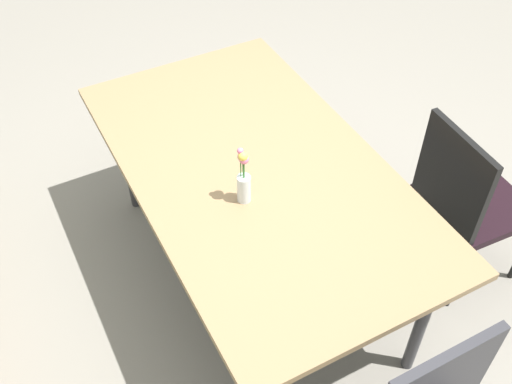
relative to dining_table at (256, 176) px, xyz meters
name	(u,v)px	position (x,y,z in m)	size (l,w,h in m)	color
ground_plane	(250,260)	(0.10, -0.02, -0.70)	(12.00, 12.00, 0.00)	gray
dining_table	(256,176)	(0.00, 0.00, 0.00)	(1.81, 1.02, 0.75)	#8C704C
chair_near_left	(466,197)	(-0.40, -0.88, -0.18)	(0.46, 0.46, 0.92)	black
flower_vase	(244,178)	(-0.14, 0.13, 0.17)	(0.06, 0.06, 0.27)	silver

